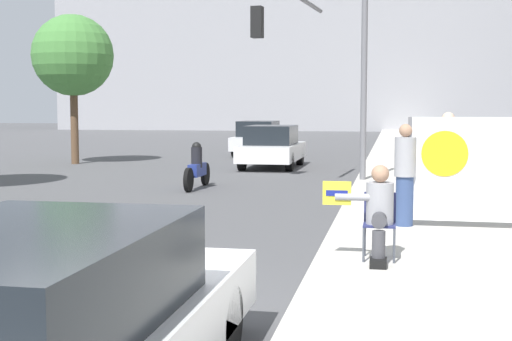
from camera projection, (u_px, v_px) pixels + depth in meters
The scene contains 11 objects.
sidewalk_curb at pixel (425, 177), 20.31m from camera, with size 3.73×90.00×0.18m, color beige.
seated_protester at pixel (378, 210), 8.82m from camera, with size 0.91×0.77×1.19m.
jogger_on_sidewalk at pixel (405, 174), 11.40m from camera, with size 0.34×0.34×1.64m.
pedestrian_behind at pixel (447, 162), 12.73m from camera, with size 0.34×0.34×1.82m.
protest_banner at pixel (471, 169), 11.20m from camera, with size 1.99×0.06×1.75m.
traffic_light_pole at pixel (319, 52), 18.82m from camera, with size 3.13×2.90×4.91m.
parked_car_curbside at pixel (34, 332), 4.43m from camera, with size 1.87×4.78×1.35m.
car_on_road_nearest at pixel (272, 147), 24.51m from camera, with size 1.81×4.20×1.46m.
car_on_road_midblock at pixel (259, 138), 30.84m from camera, with size 1.77×4.15×1.49m.
motorcycle_on_road at pixel (197, 168), 18.24m from camera, with size 0.28×2.20×1.20m.
street_tree_midblock at pixel (73, 56), 25.87m from camera, with size 2.95×2.95×5.44m.
Camera 1 is at (2.71, -5.76, 2.08)m, focal length 50.00 mm.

